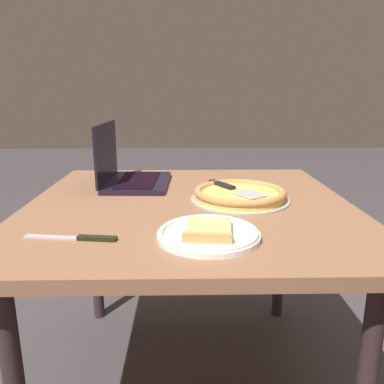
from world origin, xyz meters
TOP-DOWN VIEW (x-y plane):
  - ground_plane at (0.00, 0.00)m, footprint 12.00×12.00m
  - dining_table at (0.00, 0.00)m, footprint 1.07×1.07m
  - laptop at (-0.24, 0.25)m, footprint 0.25×0.34m
  - pizza_plate at (0.04, -0.32)m, footprint 0.26×0.26m
  - pizza_tray at (0.17, 0.02)m, footprint 0.33×0.33m
  - table_knife at (-0.28, -0.32)m, footprint 0.24×0.05m

SIDE VIEW (x-z plane):
  - ground_plane at x=0.00m, z-range 0.00..0.00m
  - dining_table at x=0.00m, z-range 0.29..0.99m
  - table_knife at x=-0.28m, z-range 0.70..0.71m
  - pizza_plate at x=0.04m, z-range 0.70..0.73m
  - pizza_tray at x=0.17m, z-range 0.70..0.74m
  - laptop at x=-0.24m, z-range 0.63..0.87m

